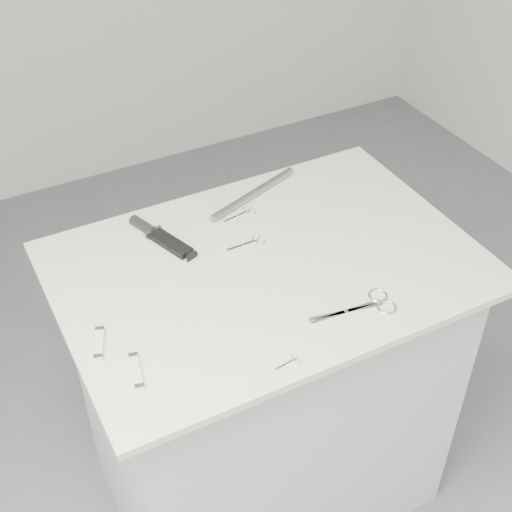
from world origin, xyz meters
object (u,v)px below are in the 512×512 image
pocket_knife_a (136,371)px  metal_rail (253,194)px  plinth (266,391)px  embroidery_scissors_b (243,213)px  large_shears (369,305)px  tiny_scissors (291,361)px  pocket_knife_b (99,343)px  embroidery_scissors_a (251,242)px  sheathed_knife (158,235)px

pocket_knife_a → metal_rail: metal_rail is taller
plinth → embroidery_scissors_b: embroidery_scissors_b is taller
large_shears → metal_rail: (-0.03, 0.50, 0.01)m
embroidery_scissors_b → tiny_scissors: same height
metal_rail → pocket_knife_b: bearing=-148.2°
embroidery_scissors_a → pocket_knife_a: 0.48m
plinth → large_shears: large_shears is taller
embroidery_scissors_b → pocket_knife_b: bearing=-159.5°
metal_rail → large_shears: bearing=-86.3°
metal_rail → sheathed_knife: bearing=-170.7°
embroidery_scissors_b → plinth: bearing=-110.4°
large_shears → pocket_knife_a: (-0.53, 0.06, 0.00)m
tiny_scissors → pocket_knife_a: size_ratio=0.62×
tiny_scissors → pocket_knife_a: pocket_knife_a is taller
plinth → tiny_scissors: size_ratio=14.56×
tiny_scissors → sheathed_knife: sheathed_knife is taller
large_shears → sheathed_knife: bearing=133.2°
tiny_scissors → pocket_knife_a: (-0.29, 0.12, 0.00)m
pocket_knife_b → metal_rail: bearing=-37.6°
large_shears → metal_rail: metal_rail is taller
tiny_scissors → metal_rail: bearing=62.5°
embroidery_scissors_b → sheathed_knife: bearing=168.7°
pocket_knife_b → metal_rail: metal_rail is taller
tiny_scissors → metal_rail: (0.21, 0.56, 0.01)m
sheathed_knife → metal_rail: (0.29, 0.05, 0.00)m
plinth → pocket_knife_b: bearing=-170.8°
pocket_knife_b → embroidery_scissors_b: bearing=-39.3°
embroidery_scissors_a → embroidery_scissors_b: same height
tiny_scissors → embroidery_scissors_b: bearing=66.4°
sheathed_knife → embroidery_scissors_a: bearing=-141.9°
plinth → pocket_knife_b: pocket_knife_b is taller
large_shears → tiny_scissors: bearing=-157.9°
embroidery_scissors_b → metal_rail: metal_rail is taller
plinth → embroidery_scissors_a: size_ratio=9.01×
sheathed_knife → tiny_scissors: bearing=170.3°
sheathed_knife → pocket_knife_b: size_ratio=2.23×
large_shears → embroidery_scissors_b: (-0.09, 0.44, -0.00)m
plinth → embroidery_scissors_b: bearing=79.2°
embroidery_scissors_b → pocket_knife_b: pocket_knife_b is taller
embroidery_scissors_b → tiny_scissors: bearing=-115.9°
large_shears → embroidery_scissors_b: large_shears is taller
sheathed_knife → pocket_knife_a: size_ratio=2.06×
pocket_knife_a → metal_rail: size_ratio=0.32×
large_shears → pocket_knife_b: size_ratio=2.21×
pocket_knife_b → sheathed_knife: bearing=-20.0°
embroidery_scissors_b → sheathed_knife: size_ratio=0.46×
plinth → sheathed_knife: sheathed_knife is taller
pocket_knife_a → pocket_knife_b: bearing=33.1°
embroidery_scissors_a → tiny_scissors: bearing=-106.9°
tiny_scissors → pocket_knife_b: size_ratio=0.67×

